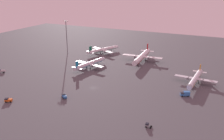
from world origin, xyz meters
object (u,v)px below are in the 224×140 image
at_px(pushback_tug, 147,125).
at_px(apron_light_east, 67,35).
at_px(cargo_loader, 64,96).
at_px(fuel_truck, 1,71).
at_px(airplane_terminal_side, 195,79).
at_px(catering_truck, 185,94).
at_px(airplane_mid_apron, 142,56).
at_px(airplane_far_stand, 103,50).
at_px(maintenance_van, 8,100).
at_px(airplane_taxiway_distant, 90,64).

relative_size(pushback_tug, apron_light_east, 0.10).
distance_m(cargo_loader, apron_light_east, 104.06).
bearing_deg(fuel_truck, airplane_terminal_side, -97.24).
distance_m(fuel_truck, apron_light_east, 72.25).
relative_size(cargo_loader, pushback_tug, 1.44).
relative_size(airplane_terminal_side, catering_truck, 5.97).
relative_size(airplane_mid_apron, apron_light_east, 1.43).
height_order(airplane_mid_apron, cargo_loader, airplane_mid_apron).
distance_m(airplane_mid_apron, airplane_far_stand, 43.96).
distance_m(airplane_far_stand, maintenance_van, 118.10).
height_order(airplane_taxiway_distant, maintenance_van, airplane_taxiway_distant).
height_order(airplane_mid_apron, pushback_tug, airplane_mid_apron).
distance_m(fuel_truck, maintenance_van, 56.15).
xyz_separation_m(airplane_taxiway_distant, cargo_loader, (14.64, -55.61, -2.26)).
distance_m(airplane_mid_apron, fuel_truck, 115.16).
bearing_deg(airplane_taxiway_distant, cargo_loader, -63.90).
bearing_deg(airplane_terminal_side, fuel_truck, 20.13).
height_order(pushback_tug, catering_truck, catering_truck).
xyz_separation_m(airplane_far_stand, maintenance_van, (-0.69, -118.07, -2.37)).
xyz_separation_m(airplane_taxiway_distant, airplane_far_stand, (-10.78, 44.12, 0.11)).
xyz_separation_m(catering_truck, maintenance_van, (-91.14, -51.90, -0.40)).
xyz_separation_m(fuel_truck, pushback_tug, (125.32, -26.24, -0.30)).
height_order(airplane_far_stand, fuel_truck, airplane_far_stand).
height_order(airplane_terminal_side, apron_light_east, apron_light_east).
relative_size(airplane_far_stand, maintenance_van, 7.54).
height_order(airplane_far_stand, maintenance_van, airplane_far_stand).
xyz_separation_m(airplane_terminal_side, airplane_mid_apron, (-49.76, 33.42, 0.88)).
relative_size(pushback_tug, maintenance_van, 0.68).
xyz_separation_m(airplane_terminal_side, maintenance_van, (-93.48, -75.67, -2.36)).
distance_m(fuel_truck, catering_truck, 136.37).
height_order(maintenance_van, apron_light_east, apron_light_east).
distance_m(airplane_taxiway_distant, maintenance_van, 74.87).
xyz_separation_m(pushback_tug, maintenance_van, (-81.19, -8.48, 0.11)).
bearing_deg(pushback_tug, fuel_truck, 79.16).
xyz_separation_m(airplane_far_stand, apron_light_east, (-31.57, -14.27, 14.27)).
bearing_deg(cargo_loader, pushback_tug, -62.49).
bearing_deg(apron_light_east, pushback_tug, -40.39).
bearing_deg(airplane_terminal_side, airplane_taxiway_distant, 4.76).
height_order(airplane_taxiway_distant, apron_light_east, apron_light_east).
distance_m(airplane_mid_apron, cargo_loader, 92.50).
bearing_deg(fuel_truck, airplane_mid_apron, -73.56).
relative_size(pushback_tug, catering_truck, 0.51).
xyz_separation_m(airplane_mid_apron, catering_truck, (47.42, -57.19, -2.84)).
bearing_deg(apron_light_east, cargo_loader, -56.30).
relative_size(airplane_mid_apron, airplane_far_stand, 1.32).
height_order(airplane_taxiway_distant, cargo_loader, airplane_taxiway_distant).
bearing_deg(cargo_loader, catering_truck, -25.04).
bearing_deg(airplane_terminal_side, airplane_far_stand, -21.00).
bearing_deg(airplane_mid_apron, pushback_tug, 107.02).
relative_size(airplane_terminal_side, maintenance_van, 7.98).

